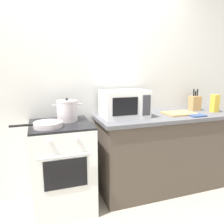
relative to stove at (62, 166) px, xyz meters
name	(u,v)px	position (x,y,z in m)	size (l,w,h in m)	color
back_wall	(110,86)	(0.65, 0.37, 0.79)	(4.40, 0.10, 2.50)	silver
lower_cabinet_right	(166,153)	(1.25, 0.02, -0.02)	(1.64, 0.56, 0.88)	#4C4238
countertop_right	(168,116)	(1.25, 0.02, 0.44)	(1.70, 0.60, 0.04)	#59595E
stove	(62,166)	(0.00, 0.00, 0.00)	(0.60, 0.64, 0.92)	white
stock_pot	(67,111)	(0.08, 0.08, 0.57)	(0.30, 0.22, 0.24)	silver
frying_pan	(47,125)	(-0.13, -0.11, 0.48)	(0.47, 0.27, 0.05)	silver
microwave	(124,104)	(0.72, 0.08, 0.61)	(0.50, 0.37, 0.30)	white
cutting_board	(179,113)	(1.40, 0.00, 0.47)	(0.36, 0.26, 0.02)	tan
knife_block	(195,103)	(1.73, 0.14, 0.56)	(0.13, 0.10, 0.28)	tan
pasta_box	(215,103)	(1.89, -0.03, 0.57)	(0.08, 0.08, 0.22)	gold
oven_mitt	(197,115)	(1.52, -0.16, 0.47)	(0.18, 0.14, 0.02)	#33477A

